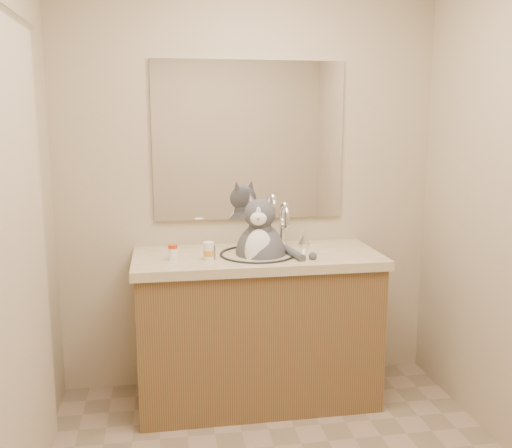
{
  "coord_description": "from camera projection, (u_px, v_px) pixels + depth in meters",
  "views": [
    {
      "loc": [
        -0.51,
        -2.02,
        1.58
      ],
      "look_at": [
        -0.06,
        0.65,
        1.07
      ],
      "focal_mm": 40.0,
      "sensor_mm": 36.0,
      "label": 1
    }
  ],
  "objects": [
    {
      "name": "pill_bottle_redcap",
      "position": [
        173.0,
        252.0,
        2.96
      ],
      "size": [
        0.05,
        0.05,
        0.08
      ],
      "rotation": [
        0.0,
        0.0,
        -0.02
      ],
      "color": "white",
      "rests_on": "vanity"
    },
    {
      "name": "pill_bottle_orange",
      "position": [
        209.0,
        252.0,
        2.96
      ],
      "size": [
        0.07,
        0.07,
        0.1
      ],
      "rotation": [
        0.0,
        0.0,
        0.21
      ],
      "color": "white",
      "rests_on": "vanity"
    },
    {
      "name": "cat",
      "position": [
        261.0,
        251.0,
        3.09
      ],
      "size": [
        0.38,
        0.39,
        0.55
      ],
      "rotation": [
        0.0,
        0.0,
        -0.27
      ],
      "color": "#4A4A4F",
      "rests_on": "vanity"
    },
    {
      "name": "room",
      "position": [
        301.0,
        222.0,
        2.11
      ],
      "size": [
        2.22,
        2.52,
        2.42
      ],
      "color": "gray",
      "rests_on": "ground"
    },
    {
      "name": "mirror",
      "position": [
        249.0,
        141.0,
        3.26
      ],
      "size": [
        1.1,
        0.02,
        0.9
      ],
      "primitive_type": "cube",
      "color": "white",
      "rests_on": "room"
    },
    {
      "name": "grey_canister",
      "position": [
        211.0,
        252.0,
        2.98
      ],
      "size": [
        0.06,
        0.06,
        0.08
      ],
      "rotation": [
        0.0,
        0.0,
        -0.38
      ],
      "color": "slate",
      "rests_on": "vanity"
    },
    {
      "name": "vanity",
      "position": [
        257.0,
        324.0,
        3.18
      ],
      "size": [
        1.34,
        0.59,
        1.12
      ],
      "color": "brown",
      "rests_on": "ground"
    },
    {
      "name": "shower_curtain",
      "position": [
        12.0,
        272.0,
        2.07
      ],
      "size": [
        0.02,
        1.3,
        1.93
      ],
      "color": "beige",
      "rests_on": "ground"
    }
  ]
}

